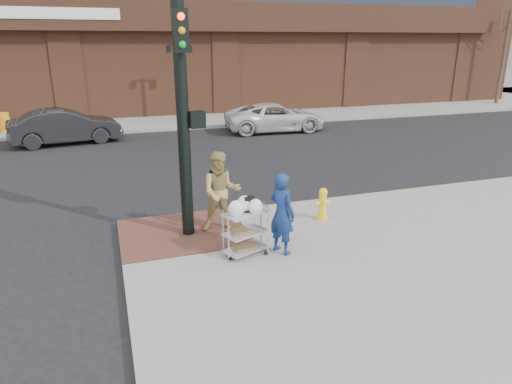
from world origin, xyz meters
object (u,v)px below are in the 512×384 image
object	(u,v)px
woman_blue	(282,213)
fire_hydrant	(323,203)
lamp_post	(180,74)
utility_cart	(245,229)
traffic_signal_pole	(184,114)
minivan_white	(275,117)
sedan_dark	(65,126)
pedestrian_tan	(221,192)

from	to	relation	value
woman_blue	fire_hydrant	size ratio (longest dim) A/B	2.12
fire_hydrant	lamp_post	bearing A→B (deg)	92.73
lamp_post	woman_blue	world-z (taller)	lamp_post
lamp_post	utility_cart	size ratio (longest dim) A/B	3.32
traffic_signal_pole	minivan_white	bearing A→B (deg)	60.89
lamp_post	fire_hydrant	size ratio (longest dim) A/B	5.02
lamp_post	woman_blue	bearing A→B (deg)	-92.95
utility_cart	woman_blue	bearing A→B (deg)	-11.78
lamp_post	sedan_dark	distance (m)	6.92
pedestrian_tan	utility_cart	distance (m)	1.40
sedan_dark	utility_cart	size ratio (longest dim) A/B	3.79
traffic_signal_pole	woman_blue	distance (m)	2.87
traffic_signal_pole	woman_blue	size ratio (longest dim) A/B	2.96
sedan_dark	minivan_white	world-z (taller)	sedan_dark
utility_cart	fire_hydrant	bearing A→B (deg)	27.51
sedan_dark	minivan_white	xyz separation A→B (m)	(9.61, -0.17, -0.07)
pedestrian_tan	sedan_dark	xyz separation A→B (m)	(-3.93, 11.72, -0.31)
traffic_signal_pole	sedan_dark	size ratio (longest dim) A/B	1.09
utility_cart	fire_hydrant	world-z (taller)	utility_cart
fire_hydrant	minivan_white	bearing A→B (deg)	74.60
fire_hydrant	woman_blue	bearing A→B (deg)	-139.58
pedestrian_tan	fire_hydrant	world-z (taller)	pedestrian_tan
traffic_signal_pole	minivan_white	size ratio (longest dim) A/B	1.01
woman_blue	sedan_dark	bearing A→B (deg)	-5.75
traffic_signal_pole	sedan_dark	world-z (taller)	traffic_signal_pole
sedan_dark	fire_hydrant	size ratio (longest dim) A/B	5.74
lamp_post	pedestrian_tan	world-z (taller)	lamp_post
sedan_dark	traffic_signal_pole	bearing A→B (deg)	-173.79
lamp_post	woman_blue	distance (m)	16.83
lamp_post	sedan_dark	xyz separation A→B (m)	(-5.66, -3.51, -1.87)
lamp_post	fire_hydrant	distance (m)	15.52
woman_blue	pedestrian_tan	bearing A→B (deg)	4.49
woman_blue	sedan_dark	size ratio (longest dim) A/B	0.37
pedestrian_tan	fire_hydrant	bearing A→B (deg)	6.27
utility_cart	fire_hydrant	size ratio (longest dim) A/B	1.51
woman_blue	pedestrian_tan	world-z (taller)	pedestrian_tan
fire_hydrant	sedan_dark	bearing A→B (deg)	118.32
lamp_post	pedestrian_tan	xyz separation A→B (m)	(-1.73, -15.23, -1.55)
lamp_post	traffic_signal_pole	distance (m)	15.43
sedan_dark	utility_cart	xyz separation A→B (m)	(4.07, -13.07, -0.06)
minivan_white	utility_cart	size ratio (longest dim) A/B	4.09
woman_blue	utility_cart	bearing A→B (deg)	52.52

